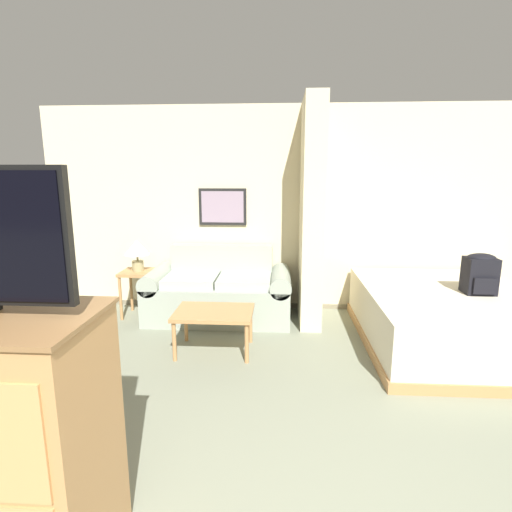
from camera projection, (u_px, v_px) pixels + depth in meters
The scene contains 8 objects.
wall_back at pixel (304, 211), 5.14m from camera, with size 6.72×0.16×2.60m.
wall_partition_pillar at pixel (311, 214), 4.66m from camera, with size 0.24×0.86×2.60m.
couch at pixel (219, 292), 4.92m from camera, with size 1.76×0.84×0.87m.
coffee_table at pixel (214, 315), 3.96m from camera, with size 0.77×0.55×0.43m.
side_table at pixel (139, 279), 4.97m from camera, with size 0.41×0.41×0.58m.
table_lamp at pixel (137, 250), 4.89m from camera, with size 0.31×0.31×0.39m.
bed at pixel (447, 317), 4.15m from camera, with size 1.72×2.06×0.58m.
backpack at pixel (480, 273), 3.97m from camera, with size 0.29×0.25×0.41m.
Camera 1 is at (-0.30, -0.87, 1.76)m, focal length 28.00 mm.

